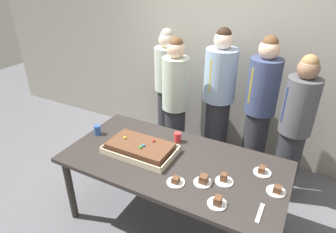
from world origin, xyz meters
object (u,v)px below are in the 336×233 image
Objects in this scene: plated_slice_center_front at (176,181)px; person_left_edge_reaching at (218,99)px; party_table at (173,167)px; cake_server_utensil at (260,213)px; sheet_cake at (140,148)px; person_striped_tie_right at (259,110)px; plated_slice_near_left at (203,180)px; drink_cup_middle at (178,137)px; plated_slice_center_back at (224,180)px; plated_slice_near_right at (277,190)px; plated_slice_far_right at (217,202)px; person_green_shirt_behind at (294,130)px; drink_cup_nearest at (98,130)px; person_far_right_suit at (167,89)px; person_serving_front at (175,105)px; plated_slice_far_left at (262,171)px.

person_left_edge_reaching is at bearing 95.93° from plated_slice_center_front.
party_table is 0.89m from cake_server_utensil.
person_striped_tie_right is at bearing 53.89° from sheet_cake.
plated_slice_near_left is (0.36, -0.16, 0.10)m from party_table.
sheet_cake reaches higher than drink_cup_middle.
plated_slice_center_front is 1.00× the size of plated_slice_center_back.
plated_slice_near_right is 0.50m from plated_slice_far_right.
person_green_shirt_behind is (0.00, 0.93, 0.07)m from plated_slice_near_right.
drink_cup_nearest is at bearing 165.37° from plated_slice_far_right.
person_left_edge_reaching is at bearing 82.53° from drink_cup_middle.
person_far_right_suit is (-0.89, 1.51, 0.09)m from plated_slice_center_front.
plated_slice_center_front is 1.50× the size of drink_cup_nearest.
plated_slice_center_front is 1.76m from person_far_right_suit.
sheet_cake is 6.66× the size of drink_cup_middle.
plated_slice_center_front is at bearing -160.01° from plated_slice_near_right.
plated_slice_near_left is 0.50m from cake_server_utensil.
person_serving_front is 0.52m from person_far_right_suit.
cake_server_utensil reaches higher than party_table.
person_green_shirt_behind reaches higher than sheet_cake.
plated_slice_near_left is 0.66m from drink_cup_middle.
person_serving_front is at bearing 127.19° from plated_slice_near_left.
drink_cup_nearest is at bearing -23.06° from person_left_edge_reaching.
plated_slice_near_left is at bearing -9.13° from drink_cup_nearest.
plated_slice_center_back is 0.09× the size of person_serving_front.
person_left_edge_reaching reaches higher than plated_slice_near_right.
sheet_cake is at bearing -168.39° from plated_slice_far_left.
person_left_edge_reaching reaches higher than party_table.
drink_cup_nearest is 1.79m from person_striped_tie_right.
person_left_edge_reaching is (0.34, 1.21, 0.10)m from sheet_cake.
plated_slice_far_left is 0.09× the size of person_striped_tie_right.
plated_slice_far_right is 1.50× the size of drink_cup_nearest.
person_striped_tie_right is 0.50m from person_left_edge_reaching.
drink_cup_nearest is (-1.45, 0.38, 0.03)m from plated_slice_far_right.
drink_cup_middle is 1.20m from person_green_shirt_behind.
plated_slice_center_back is 0.09× the size of person_striped_tie_right.
drink_cup_middle reaches higher than plated_slice_center_back.
sheet_cake is 0.58m from drink_cup_nearest.
party_table is 1.26m from person_striped_tie_right.
plated_slice_near_right is 0.41m from plated_slice_center_back.
cake_server_utensil is at bearing -79.56° from plated_slice_far_left.
plated_slice_near_left is at bearing -45.19° from drink_cup_middle.
plated_slice_near_right is 0.75× the size of cake_server_utensil.
person_serving_front reaches higher than cake_server_utensil.
person_green_shirt_behind is at bearing 73.75° from plated_slice_far_right.
plated_slice_near_left is 0.09× the size of person_left_edge_reaching.
plated_slice_near_left is 0.09× the size of person_striped_tie_right.
person_left_edge_reaching is (-0.75, 0.99, 0.12)m from plated_slice_far_left.
plated_slice_far_right is at bearing -10.52° from plated_slice_center_front.
cake_server_utensil is at bearing 11.57° from plated_slice_far_right.
person_far_right_suit is (-0.33, 0.41, -0.01)m from person_serving_front.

